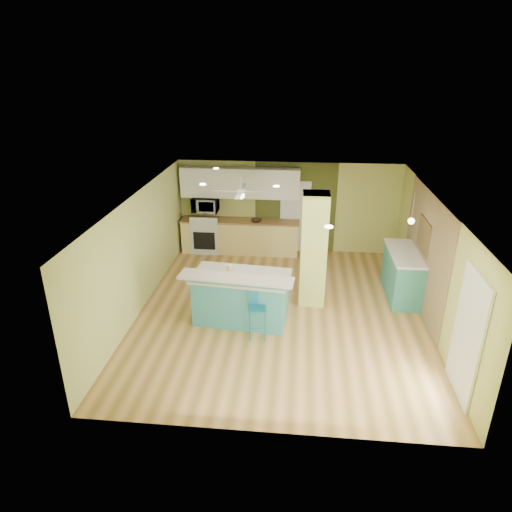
# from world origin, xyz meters

# --- Properties ---
(floor) EXTENTS (6.00, 7.00, 0.01)m
(floor) POSITION_xyz_m (0.00, 0.00, -0.01)
(floor) COLOR olive
(floor) RESTS_ON ground
(ceiling) EXTENTS (6.00, 7.00, 0.01)m
(ceiling) POSITION_xyz_m (0.00, 0.00, 2.50)
(ceiling) COLOR white
(ceiling) RESTS_ON wall_back
(wall_back) EXTENTS (6.00, 0.01, 2.50)m
(wall_back) POSITION_xyz_m (0.00, 3.50, 1.25)
(wall_back) COLOR #BEC469
(wall_back) RESTS_ON floor
(wall_front) EXTENTS (6.00, 0.01, 2.50)m
(wall_front) POSITION_xyz_m (0.00, -3.50, 1.25)
(wall_front) COLOR #BEC469
(wall_front) RESTS_ON floor
(wall_left) EXTENTS (0.01, 7.00, 2.50)m
(wall_left) POSITION_xyz_m (-3.00, 0.00, 1.25)
(wall_left) COLOR #BEC469
(wall_left) RESTS_ON floor
(wall_right) EXTENTS (0.01, 7.00, 2.50)m
(wall_right) POSITION_xyz_m (3.00, 0.00, 1.25)
(wall_right) COLOR #BEC469
(wall_right) RESTS_ON floor
(wood_panel) EXTENTS (0.02, 3.40, 2.50)m
(wood_panel) POSITION_xyz_m (2.99, 0.60, 1.25)
(wood_panel) COLOR olive
(wood_panel) RESTS_ON floor
(olive_accent) EXTENTS (2.20, 0.02, 2.50)m
(olive_accent) POSITION_xyz_m (0.20, 3.49, 1.25)
(olive_accent) COLOR #474D1F
(olive_accent) RESTS_ON floor
(interior_door) EXTENTS (0.82, 0.05, 2.00)m
(interior_door) POSITION_xyz_m (0.20, 3.46, 1.00)
(interior_door) COLOR white
(interior_door) RESTS_ON floor
(french_door) EXTENTS (0.04, 1.08, 2.10)m
(french_door) POSITION_xyz_m (2.97, -2.30, 1.05)
(french_door) COLOR white
(french_door) RESTS_ON floor
(column) EXTENTS (0.55, 0.55, 2.50)m
(column) POSITION_xyz_m (0.65, 0.50, 1.25)
(column) COLOR #B9C85C
(column) RESTS_ON floor
(kitchen_run) EXTENTS (3.25, 0.63, 0.94)m
(kitchen_run) POSITION_xyz_m (-1.30, 3.20, 0.47)
(kitchen_run) COLOR #E8D179
(kitchen_run) RESTS_ON floor
(stove) EXTENTS (0.76, 0.66, 1.08)m
(stove) POSITION_xyz_m (-2.25, 3.19, 0.46)
(stove) COLOR silver
(stove) RESTS_ON floor
(upper_cabinets) EXTENTS (3.20, 0.34, 0.80)m
(upper_cabinets) POSITION_xyz_m (-1.30, 3.32, 1.95)
(upper_cabinets) COLOR white
(upper_cabinets) RESTS_ON wall_back
(microwave) EXTENTS (0.70, 0.48, 0.39)m
(microwave) POSITION_xyz_m (-2.25, 3.20, 1.35)
(microwave) COLOR white
(microwave) RESTS_ON wall_back
(ceiling_fan) EXTENTS (1.41, 1.41, 0.61)m
(ceiling_fan) POSITION_xyz_m (-1.10, 2.00, 2.08)
(ceiling_fan) COLOR white
(ceiling_fan) RESTS_ON ceiling
(pendant_lamp) EXTENTS (0.14, 0.14, 0.69)m
(pendant_lamp) POSITION_xyz_m (2.65, 0.75, 1.88)
(pendant_lamp) COLOR silver
(pendant_lamp) RESTS_ON ceiling
(wall_decor) EXTENTS (0.03, 0.90, 0.70)m
(wall_decor) POSITION_xyz_m (2.96, 0.80, 1.55)
(wall_decor) COLOR brown
(wall_decor) RESTS_ON wood_panel
(peninsula) EXTENTS (2.24, 1.37, 1.18)m
(peninsula) POSITION_xyz_m (-0.80, -0.43, 0.55)
(peninsula) COLOR teal
(peninsula) RESTS_ON floor
(bar_stool) EXTENTS (0.37, 0.37, 1.01)m
(bar_stool) POSITION_xyz_m (-0.42, -0.99, 0.67)
(bar_stool) COLOR teal
(bar_stool) RESTS_ON floor
(side_counter) EXTENTS (0.71, 1.67, 1.08)m
(side_counter) POSITION_xyz_m (2.70, 0.99, 0.54)
(side_counter) COLOR teal
(side_counter) RESTS_ON floor
(fruit_bowl) EXTENTS (0.31, 0.31, 0.07)m
(fruit_bowl) POSITION_xyz_m (-0.84, 3.11, 0.98)
(fruit_bowl) COLOR #332015
(fruit_bowl) RESTS_ON kitchen_run
(canister) EXTENTS (0.13, 0.13, 0.16)m
(canister) POSITION_xyz_m (-1.04, -0.30, 1.10)
(canister) COLOR yellow
(canister) RESTS_ON peninsula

